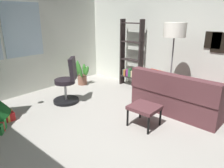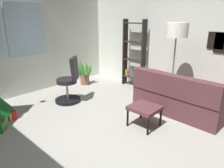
% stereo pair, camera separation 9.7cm
% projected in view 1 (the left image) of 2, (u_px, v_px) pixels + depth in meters
% --- Properties ---
extents(ground_plane, '(4.85, 6.05, 0.10)m').
position_uv_depth(ground_plane, '(122.00, 143.00, 3.25)').
color(ground_plane, '#A49F98').
extents(wall_back_with_windows, '(4.85, 0.12, 2.77)m').
position_uv_depth(wall_back_with_windows, '(17.00, 36.00, 4.70)').
color(wall_back_with_windows, silver).
rests_on(wall_back_with_windows, ground_plane).
extents(wall_right_with_frames, '(0.12, 6.05, 2.77)m').
position_uv_depth(wall_right_with_frames, '(194.00, 37.00, 4.56)').
color(wall_right_with_frames, silver).
rests_on(wall_right_with_frames, ground_plane).
extents(couch, '(1.63, 1.78, 0.82)m').
position_uv_depth(couch, '(187.00, 96.00, 4.19)').
color(couch, '#572F34').
rests_on(couch, ground_plane).
extents(footstool, '(0.45, 0.48, 0.37)m').
position_uv_depth(footstool, '(144.00, 109.00, 3.56)').
color(footstool, '#572F34').
rests_on(footstool, ground_plane).
extents(gift_box_red, '(0.26, 0.33, 0.16)m').
position_uv_depth(gift_box_red, '(6.00, 116.00, 3.85)').
color(gift_box_red, red).
rests_on(gift_box_red, ground_plane).
extents(office_chair, '(0.59, 0.60, 1.00)m').
position_uv_depth(office_chair, '(68.00, 85.00, 4.53)').
color(office_chair, black).
rests_on(office_chair, ground_plane).
extents(bookshelf, '(0.18, 0.64, 1.75)m').
position_uv_depth(bookshelf, '(131.00, 58.00, 5.49)').
color(bookshelf, '#292121').
rests_on(bookshelf, ground_plane).
extents(floor_lamp, '(0.44, 0.44, 1.71)m').
position_uv_depth(floor_lamp, '(174.00, 34.00, 4.06)').
color(floor_lamp, slate).
rests_on(floor_lamp, ground_plane).
extents(potted_plant, '(0.45, 0.37, 0.69)m').
position_uv_depth(potted_plant, '(82.00, 75.00, 5.73)').
color(potted_plant, '#8B5847').
rests_on(potted_plant, ground_plane).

